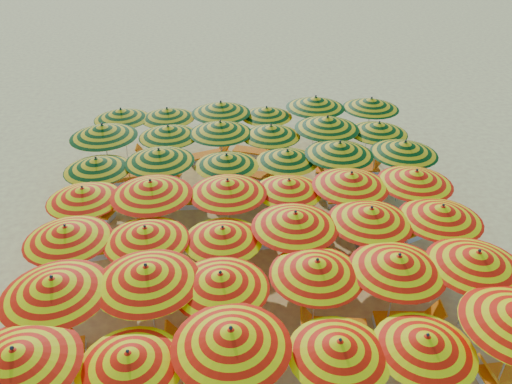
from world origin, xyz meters
TOP-DOWN VIEW (x-y plane):
  - ground at (0.00, 0.00)m, footprint 120.00×120.00m
  - umbrella_0 at (-5.12, -6.16)m, footprint 2.75×2.75m
  - umbrella_1 at (-3.03, -6.15)m, footprint 2.23×2.23m
  - umbrella_2 at (-1.03, -6.01)m, footprint 2.58×2.58m
  - umbrella_3 at (1.13, -6.19)m, footprint 2.71×2.71m
  - umbrella_4 at (2.91, -6.20)m, footprint 2.30×2.30m
  - umbrella_6 at (-4.90, -4.22)m, footprint 3.19×3.19m
  - umbrella_7 at (-2.88, -3.99)m, footprint 2.47×2.47m
  - umbrella_8 at (-1.20, -4.17)m, footprint 2.78×2.78m
  - umbrella_9 at (1.09, -3.91)m, footprint 2.85×2.85m
  - umbrella_10 at (3.05, -3.95)m, footprint 2.47×2.47m
  - umbrella_11 at (4.97, -4.00)m, footprint 2.46×2.46m
  - umbrella_12 at (-5.18, -2.01)m, footprint 2.73×2.73m
  - umbrella_13 at (-3.11, -2.18)m, footprint 2.78×2.78m
  - umbrella_14 at (-1.11, -2.19)m, footprint 2.45×2.45m
  - umbrella_15 at (0.85, -2.01)m, footprint 3.08×3.08m
  - umbrella_16 at (2.95, -1.92)m, footprint 2.46×2.46m
  - umbrella_17 at (4.96, -1.92)m, footprint 2.58×2.58m
  - umbrella_18 at (-5.18, 0.03)m, footprint 2.73×2.73m
  - umbrella_19 at (-3.16, -0.12)m, footprint 3.12×3.12m
  - umbrella_20 at (-0.90, -0.11)m, footprint 2.82×2.82m
  - umbrella_21 at (0.99, 0.17)m, footprint 2.27×2.27m
  - umbrella_22 at (2.88, -0.01)m, footprint 2.65×2.65m
  - umbrella_23 at (4.92, 0.02)m, footprint 2.37×2.37m
  - umbrella_24 at (-5.14, 1.92)m, footprint 2.40×2.40m
  - umbrella_25 at (-3.11, 2.14)m, footprint 2.80×2.80m
  - umbrella_26 at (-0.87, 1.94)m, footprint 2.37×2.37m
  - umbrella_27 at (1.20, 2.11)m, footprint 2.44×2.44m
  - umbrella_28 at (3.00, 2.11)m, footprint 3.00×3.00m
  - umbrella_29 at (5.27, 2.05)m, footprint 2.96×2.96m
  - umbrella_30 at (-5.28, 4.06)m, footprint 3.25×3.25m
  - umbrella_31 at (-2.96, 4.27)m, footprint 2.89×2.89m
  - umbrella_32 at (-1.03, 4.23)m, footprint 2.97×2.97m
  - umbrella_33 at (0.85, 4.03)m, footprint 2.27×2.27m
  - umbrella_34 at (2.98, 4.11)m, footprint 3.24×3.24m
  - umbrella_35 at (4.94, 3.96)m, footprint 2.92×2.92m
  - umbrella_36 at (-4.96, 6.13)m, footprint 2.92×2.92m
  - umbrella_37 at (-3.13, 6.11)m, footprint 2.51×2.51m
  - umbrella_38 at (-0.97, 6.06)m, footprint 2.52×2.52m
  - umbrella_39 at (0.89, 6.10)m, footprint 2.75×2.75m
  - umbrella_40 at (2.93, 6.24)m, footprint 2.98×2.98m
  - umbrella_41 at (5.25, 6.15)m, footprint 2.98×2.98m
  - lounger_2 at (5.49, -5.74)m, footprint 1.76×0.68m
  - lounger_3 at (-5.50, -4.26)m, footprint 1.81×0.89m
  - lounger_4 at (-1.80, -4.13)m, footprint 1.74×0.62m
  - lounger_5 at (1.59, -3.99)m, footprint 1.80×0.83m
  - lounger_6 at (3.65, -3.95)m, footprint 1.78×0.73m
  - lounger_7 at (-5.68, -1.91)m, footprint 1.78×0.73m
  - lounger_8 at (-2.61, -2.04)m, footprint 1.82×0.95m
  - lounger_9 at (1.45, -1.81)m, footprint 1.82×0.98m
  - lounger_10 at (2.45, -1.73)m, footprint 1.76×0.66m
  - lounger_11 at (4.36, -1.95)m, footprint 1.82×1.21m
  - lounger_12 at (-4.58, -0.17)m, footprint 1.81×0.91m
  - lounger_13 at (-0.30, -0.20)m, footprint 1.80×0.86m
  - lounger_14 at (1.59, -0.05)m, footprint 1.74×0.60m
  - lounger_15 at (5.43, 0.05)m, footprint 1.82×1.24m
  - lounger_16 at (-5.65, 1.90)m, footprint 1.83×1.15m
  - lounger_17 at (-2.61, 2.36)m, footprint 1.73×0.58m
  - lounger_18 at (3.50, 1.97)m, footprint 1.77×0.69m
  - lounger_19 at (-4.69, 4.26)m, footprint 1.83×1.05m
  - lounger_20 at (-3.56, 4.31)m, footprint 1.83×1.08m
  - lounger_21 at (0.35, 3.97)m, footprint 1.81×0.92m
  - lounger_22 at (3.48, 4.05)m, footprint 1.82×0.97m
  - lounger_23 at (4.44, 4.20)m, footprint 1.76×0.65m
  - lounger_24 at (-3.73, 5.98)m, footprint 1.74×0.59m
  - lounger_25 at (-1.47, 5.96)m, footprint 1.83×1.13m
  - lounger_26 at (0.39, 6.07)m, footprint 1.83×1.15m
  - beachgoer_b at (-3.41, 2.40)m, footprint 0.79×0.69m
  - beachgoer_a at (3.13, -0.75)m, footprint 0.57×0.50m

SIDE VIEW (x-z plane):
  - ground at x=0.00m, z-range 0.00..0.00m
  - lounger_2 at x=5.49m, z-range -0.19..0.50m
  - lounger_3 at x=-5.50m, z-range -0.19..0.50m
  - lounger_4 at x=-1.80m, z-range -0.19..0.50m
  - lounger_5 at x=1.59m, z-range -0.19..0.50m
  - lounger_6 at x=3.65m, z-range -0.19..0.50m
  - lounger_7 at x=-5.68m, z-range -0.19..0.50m
  - lounger_8 at x=-2.61m, z-range -0.19..0.50m
  - lounger_9 at x=1.45m, z-range -0.19..0.50m
  - lounger_10 at x=2.45m, z-range -0.19..0.50m
  - lounger_11 at x=4.36m, z-range -0.19..0.50m
  - lounger_12 at x=-4.58m, z-range -0.19..0.50m
  - lounger_13 at x=-0.30m, z-range -0.19..0.50m
  - lounger_14 at x=1.59m, z-range -0.19..0.50m
  - lounger_15 at x=5.43m, z-range -0.19..0.50m
  - lounger_16 at x=-5.65m, z-range -0.19..0.50m
  - lounger_17 at x=-2.61m, z-range -0.19..0.50m
  - lounger_18 at x=3.50m, z-range -0.19..0.50m
  - lounger_19 at x=-4.69m, z-range -0.19..0.50m
  - lounger_20 at x=-3.56m, z-range -0.19..0.50m
  - lounger_21 at x=0.35m, z-range -0.19..0.50m
  - lounger_22 at x=3.48m, z-range -0.19..0.50m
  - lounger_23 at x=4.44m, z-range -0.19..0.50m
  - lounger_24 at x=-3.73m, z-range -0.19..0.50m
  - lounger_25 at x=-1.47m, z-range -0.19..0.50m
  - lounger_26 at x=0.39m, z-range -0.19..0.50m
  - beachgoer_a at x=3.13m, z-range 0.00..1.31m
  - beachgoer_b at x=-3.41m, z-range 0.00..1.38m
  - umbrella_4 at x=2.91m, z-range 0.85..3.09m
  - umbrella_39 at x=0.89m, z-range 0.85..3.09m
  - umbrella_3 at x=1.13m, z-range 0.85..3.10m
  - umbrella_21 at x=0.99m, z-range 0.86..3.11m
  - umbrella_1 at x=-3.03m, z-range 0.86..3.12m
  - umbrella_14 at x=-1.11m, z-range 0.86..3.13m
  - umbrella_27 at x=1.20m, z-range 0.86..3.14m
  - umbrella_26 at x=-0.87m, z-range 0.87..3.16m
  - umbrella_37 at x=-3.13m, z-range 0.88..3.20m
  - umbrella_24 at x=-5.14m, z-range 0.89..3.23m
  - umbrella_33 at x=0.85m, z-range 0.89..3.25m
  - umbrella_35 at x=4.94m, z-range 0.89..3.25m
  - umbrella_36 at x=-4.96m, z-range 0.89..3.25m
  - umbrella_18 at x=-5.18m, z-range 0.90..3.26m
  - umbrella_31 at x=-2.96m, z-range 0.90..3.27m
  - umbrella_13 at x=-3.11m, z-range 0.91..3.31m
  - umbrella_8 at x=-1.20m, z-range 0.92..3.34m
  - umbrella_9 at x=1.09m, z-range 0.92..3.35m
  - umbrella_12 at x=-5.18m, z-range 0.92..3.36m
  - umbrella_17 at x=4.96m, z-range 0.93..3.39m
  - umbrella_29 at x=5.27m, z-range 0.94..3.41m
  - umbrella_25 at x=-3.11m, z-range 0.94..3.42m
  - umbrella_41 at x=5.25m, z-range 0.94..3.43m
  - umbrella_23 at x=4.92m, z-range 0.94..3.43m
  - umbrella_10 at x=3.05m, z-range 0.94..3.43m
  - umbrella_32 at x=-1.03m, z-range 0.95..3.43m
  - umbrella_16 at x=2.95m, z-range 0.95..3.44m
  - umbrella_20 at x=-0.90m, z-range 0.95..3.45m
  - umbrella_28 at x=3.00m, z-range 0.95..3.46m
  - umbrella_22 at x=2.88m, z-range 0.95..3.46m
  - umbrella_11 at x=4.97m, z-range 0.95..3.47m
  - umbrella_15 at x=0.85m, z-range 0.96..3.48m
  - umbrella_38 at x=-0.97m, z-range 0.97..3.51m
  - umbrella_0 at x=-5.12m, z-range 0.98..3.54m
  - umbrella_2 at x=-1.03m, z-range 0.98..3.56m
  - umbrella_40 at x=2.93m, z-range 0.98..3.56m
  - umbrella_19 at x=-3.16m, z-range 0.98..3.57m
  - umbrella_34 at x=2.98m, z-range 0.99..3.58m
  - umbrella_30 at x=-5.28m, z-range 0.99..3.59m
  - umbrella_6 at x=-4.90m, z-range 0.99..3.59m
  - umbrella_7 at x=-2.88m, z-range 0.99..3.59m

